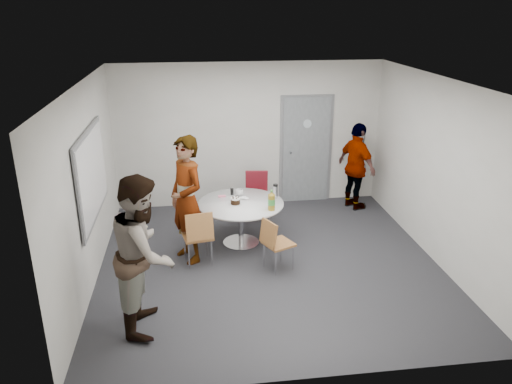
{
  "coord_description": "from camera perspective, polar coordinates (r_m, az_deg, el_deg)",
  "views": [
    {
      "loc": [
        -1.08,
        -6.56,
        3.66
      ],
      "look_at": [
        -0.17,
        0.25,
        1.06
      ],
      "focal_mm": 35.0,
      "sensor_mm": 36.0,
      "label": 1
    }
  ],
  "objects": [
    {
      "name": "person_main",
      "position": [
        7.39,
        -7.91,
        -0.9
      ],
      "size": [
        0.75,
        0.84,
        1.92
      ],
      "primitive_type": "imported",
      "rotation": [
        0.0,
        0.0,
        -1.04
      ],
      "color": "#A5C6EA",
      "rests_on": "floor"
    },
    {
      "name": "ceiling",
      "position": [
        6.72,
        1.74,
        12.5
      ],
      "size": [
        5.0,
        5.0,
        0.0
      ],
      "primitive_type": "plane",
      "rotation": [
        3.14,
        0.0,
        0.0
      ],
      "color": "silver",
      "rests_on": "wall_back"
    },
    {
      "name": "floor",
      "position": [
        7.59,
        1.52,
        -8.12
      ],
      "size": [
        5.0,
        5.0,
        0.0
      ],
      "primitive_type": "plane",
      "color": "#232327",
      "rests_on": "ground"
    },
    {
      "name": "wall_left",
      "position": [
        7.1,
        -18.73,
        0.6
      ],
      "size": [
        0.0,
        5.0,
        5.0
      ],
      "primitive_type": "plane",
      "rotation": [
        1.57,
        0.0,
        1.57
      ],
      "color": "silver",
      "rests_on": "floor"
    },
    {
      "name": "wall_right",
      "position": [
        7.82,
        20.03,
        2.26
      ],
      "size": [
        0.0,
        5.0,
        5.0
      ],
      "primitive_type": "plane",
      "rotation": [
        1.57,
        0.0,
        -1.57
      ],
      "color": "silver",
      "rests_on": "floor"
    },
    {
      "name": "person_right",
      "position": [
        9.47,
        11.43,
        2.85
      ],
      "size": [
        0.73,
        1.04,
        1.64
      ],
      "primitive_type": "imported",
      "rotation": [
        0.0,
        0.0,
        1.95
      ],
      "color": "black",
      "rests_on": "floor"
    },
    {
      "name": "chair_near_left",
      "position": [
        7.33,
        -6.6,
        -4.67
      ],
      "size": [
        0.48,
        0.52,
        0.87
      ],
      "rotation": [
        0.0,
        0.0,
        0.18
      ],
      "color": "brown",
      "rests_on": "floor"
    },
    {
      "name": "chair_far",
      "position": [
        8.9,
        0.07,
        0.17
      ],
      "size": [
        0.47,
        0.5,
        0.88
      ],
      "rotation": [
        0.0,
        0.0,
        3.01
      ],
      "color": "maroon",
      "rests_on": "floor"
    },
    {
      "name": "door",
      "position": [
        9.67,
        5.72,
        4.8
      ],
      "size": [
        1.02,
        0.17,
        2.12
      ],
      "color": "slate",
      "rests_on": "wall_back"
    },
    {
      "name": "wall_front",
      "position": [
        4.79,
        6.41,
        -8.2
      ],
      "size": [
        5.0,
        0.0,
        5.0
      ],
      "primitive_type": "plane",
      "rotation": [
        -1.57,
        0.0,
        0.0
      ],
      "color": "silver",
      "rests_on": "floor"
    },
    {
      "name": "table",
      "position": [
        7.92,
        -1.52,
        -1.86
      ],
      "size": [
        1.36,
        1.36,
        1.03
      ],
      "color": "silver",
      "rests_on": "floor"
    },
    {
      "name": "chair_near_right",
      "position": [
        7.19,
        2.1,
        -5.54
      ],
      "size": [
        0.53,
        0.51,
        0.79
      ],
      "rotation": [
        0.0,
        0.0,
        -1.13
      ],
      "color": "brown",
      "rests_on": "floor"
    },
    {
      "name": "whiteboard",
      "position": [
        7.25,
        -18.24,
        1.9
      ],
      "size": [
        0.04,
        1.9,
        1.25
      ],
      "color": "slate",
      "rests_on": "wall_left"
    },
    {
      "name": "wall_back",
      "position": [
        9.41,
        -0.81,
        6.51
      ],
      "size": [
        5.0,
        0.0,
        5.0
      ],
      "primitive_type": "plane",
      "rotation": [
        1.57,
        0.0,
        0.0
      ],
      "color": "silver",
      "rests_on": "floor"
    },
    {
      "name": "person_left",
      "position": [
        5.96,
        -12.69,
        -6.82
      ],
      "size": [
        0.78,
        0.97,
        1.91
      ],
      "primitive_type": "imported",
      "rotation": [
        0.0,
        0.0,
        1.51
      ],
      "color": "white",
      "rests_on": "floor"
    }
  ]
}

